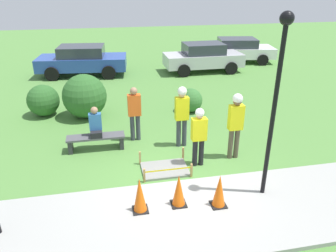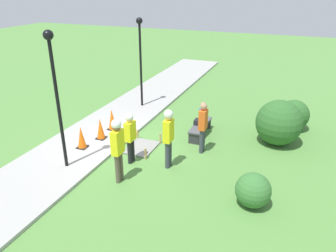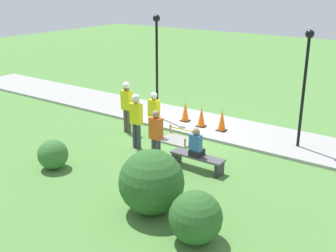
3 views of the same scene
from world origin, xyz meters
name	(u,v)px [view 3 (image 3 of 3)]	position (x,y,z in m)	size (l,w,h in m)	color
ground_plane	(185,135)	(0.00, 0.00, 0.00)	(60.00, 60.00, 0.00)	#51843D
sidewalk	(203,124)	(0.00, -1.33, 0.05)	(28.00, 2.65, 0.10)	#9E9E99
wet_concrete_patch	(177,140)	(-0.15, 0.69, 0.04)	(1.28, 0.96, 0.39)	gray
traffic_cone_near_patch	(222,120)	(-1.01, -0.97, 0.50)	(0.34, 0.34, 0.82)	black
traffic_cone_far_patch	(201,117)	(-0.15, -0.93, 0.48)	(0.34, 0.34, 0.77)	black
traffic_cone_sidewalk_edge	(185,112)	(0.72, -1.14, 0.49)	(0.34, 0.34, 0.78)	black
park_bench	(197,159)	(-1.95, 2.28, 0.32)	(1.71, 0.44, 0.46)	#2D2D33
person_seated_on_bench	(196,145)	(-1.92, 2.33, 0.80)	(0.36, 0.44, 0.89)	black
worker_supervisor	(136,116)	(0.63, 2.02, 1.16)	(0.40, 0.27, 1.90)	#383D47
worker_assistant	(154,111)	(0.80, 0.80, 0.99)	(0.40, 0.24, 1.68)	black
worker_trainee	(127,102)	(1.91, 1.00, 1.18)	(0.40, 0.28, 1.94)	brown
bystander_in_orange_shirt	(156,134)	(-0.71, 2.71, 1.00)	(0.40, 0.23, 1.75)	#383D47
lamppost_near	(157,52)	(1.91, -0.87, 2.76)	(0.28, 0.28, 4.09)	black
lamppost_far	(306,72)	(-3.86, -1.09, 2.64)	(0.28, 0.28, 3.88)	black
shrub_rounded_near	(53,154)	(1.64, 4.75, 0.46)	(0.92, 0.92, 0.92)	#387033
shrub_rounded_mid	(152,182)	(-2.31, 5.01, 0.81)	(1.61, 1.61, 1.61)	#2D6028
shrub_rounded_far	(196,217)	(-3.85, 5.46, 0.59)	(1.18, 1.18, 1.18)	#2D6028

